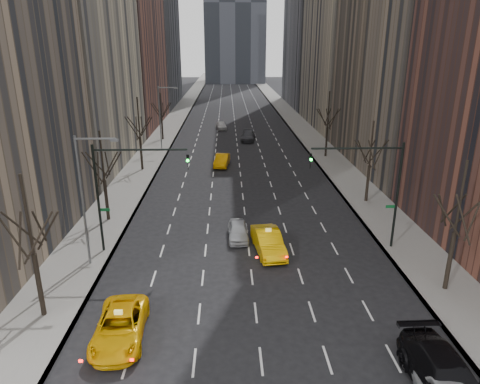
{
  "coord_description": "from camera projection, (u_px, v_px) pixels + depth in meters",
  "views": [
    {
      "loc": [
        -1.55,
        -16.95,
        14.53
      ],
      "look_at": [
        -0.56,
        15.21,
        3.5
      ],
      "focal_mm": 32.0,
      "sensor_mm": 36.0,
      "label": 1
    }
  ],
  "objects": [
    {
      "name": "far_taxi",
      "position": [
        222.0,
        160.0,
        54.23
      ],
      "size": [
        2.17,
        4.78,
        1.52
      ],
      "primitive_type": "imported",
      "rotation": [
        0.0,
        0.0,
        -0.13
      ],
      "color": "#FFA205",
      "rests_on": "ground"
    },
    {
      "name": "sidewalk_right",
      "position": [
        294.0,
        120.0,
        87.3
      ],
      "size": [
        4.5,
        320.0,
        0.15
      ],
      "primitive_type": "cube",
      "color": "slate",
      "rests_on": "ground"
    },
    {
      "name": "tree_rw_b",
      "position": [
        369.0,
        165.0,
        40.73
      ],
      "size": [
        3.36,
        3.5,
        7.82
      ],
      "color": "black",
      "rests_on": "ground"
    },
    {
      "name": "tree_lw_b",
      "position": [
        104.0,
        180.0,
        36.25
      ],
      "size": [
        3.36,
        3.5,
        7.82
      ],
      "color": "black",
      "rests_on": "ground"
    },
    {
      "name": "tree_lw_d",
      "position": [
        162.0,
        118.0,
        68.45
      ],
      "size": [
        3.36,
        3.5,
        7.36
      ],
      "color": "black",
      "rests_on": "ground"
    },
    {
      "name": "sidewalk_left",
      "position": [
        174.0,
        121.0,
        86.59
      ],
      "size": [
        4.5,
        320.0,
        0.15
      ],
      "primitive_type": "cube",
      "color": "slate",
      "rests_on": "ground"
    },
    {
      "name": "parked_suv_black",
      "position": [
        446.0,
        378.0,
        18.5
      ],
      "size": [
        2.6,
        6.14,
        1.77
      ],
      "primitive_type": "imported",
      "rotation": [
        0.0,
        0.0,
        0.02
      ],
      "color": "black",
      "rests_on": "ground"
    },
    {
      "name": "tree_rw_a",
      "position": [
        454.0,
        234.0,
        25.55
      ],
      "size": [
        3.36,
        3.5,
        8.28
      ],
      "color": "black",
      "rests_on": "ground"
    },
    {
      "name": "streetlight_far",
      "position": [
        162.0,
        111.0,
        61.2
      ],
      "size": [
        2.83,
        0.22,
        9.0
      ],
      "color": "slate",
      "rests_on": "ground"
    },
    {
      "name": "far_car_white",
      "position": [
        221.0,
        125.0,
        78.19
      ],
      "size": [
        2.21,
        4.38,
        1.43
      ],
      "primitive_type": "imported",
      "rotation": [
        0.0,
        0.0,
        0.13
      ],
      "color": "silver",
      "rests_on": "ground"
    },
    {
      "name": "tree_lw_c",
      "position": [
        140.0,
        138.0,
        51.28
      ],
      "size": [
        3.36,
        3.5,
        8.74
      ],
      "color": "black",
      "rests_on": "ground"
    },
    {
      "name": "taxi_suv",
      "position": [
        120.0,
        326.0,
        22.15
      ],
      "size": [
        2.77,
        5.5,
        1.49
      ],
      "primitive_type": "imported",
      "rotation": [
        0.0,
        0.0,
        0.06
      ],
      "color": "#F8B605",
      "rests_on": "ground"
    },
    {
      "name": "tree_rw_c",
      "position": [
        327.0,
        128.0,
        57.65
      ],
      "size": [
        3.36,
        3.5,
        8.74
      ],
      "color": "black",
      "rests_on": "ground"
    },
    {
      "name": "far_suv_grey",
      "position": [
        248.0,
        136.0,
        68.78
      ],
      "size": [
        2.69,
        5.45,
        1.52
      ],
      "primitive_type": "imported",
      "rotation": [
        0.0,
        0.0,
        -0.11
      ],
      "color": "#303035",
      "rests_on": "ground"
    },
    {
      "name": "taxi_sedan",
      "position": [
        268.0,
        242.0,
        31.5
      ],
      "size": [
        2.44,
        5.3,
        1.68
      ],
      "primitive_type": "imported",
      "rotation": [
        0.0,
        0.0,
        0.13
      ],
      "color": "#F6B705",
      "rests_on": "ground"
    },
    {
      "name": "streetlight_near",
      "position": [
        86.0,
        189.0,
        28.1
      ],
      "size": [
        2.83,
        0.22,
        9.0
      ],
      "color": "slate",
      "rests_on": "ground"
    },
    {
      "name": "bld_left_far",
      "position": [
        113.0,
        1.0,
        75.43
      ],
      "size": [
        14.0,
        28.0,
        44.0
      ],
      "primitive_type": "cube",
      "color": "brown",
      "rests_on": "ground"
    },
    {
      "name": "traffic_mast_left",
      "position": [
        120.0,
        181.0,
        30.08
      ],
      "size": [
        6.69,
        0.39,
        8.0
      ],
      "color": "black",
      "rests_on": "ground"
    },
    {
      "name": "traffic_mast_right",
      "position": [
        376.0,
        179.0,
        30.61
      ],
      "size": [
        6.69,
        0.39,
        8.0
      ],
      "color": "black",
      "rests_on": "ground"
    },
    {
      "name": "silver_sedan_ahead",
      "position": [
        238.0,
        231.0,
        33.78
      ],
      "size": [
        1.68,
        3.95,
        1.33
      ],
      "primitive_type": "imported",
      "rotation": [
        0.0,
        0.0,
        0.03
      ],
      "color": "#ACAEB4",
      "rests_on": "ground"
    },
    {
      "name": "tree_lw_a",
      "position": [
        34.0,
        255.0,
        22.96
      ],
      "size": [
        3.36,
        3.5,
        8.28
      ],
      "color": "black",
      "rests_on": "ground"
    },
    {
      "name": "ground",
      "position": [
        261.0,
        361.0,
        20.78
      ],
      "size": [
        400.0,
        400.0,
        0.0
      ],
      "primitive_type": "plane",
      "color": "black",
      "rests_on": "ground"
    }
  ]
}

